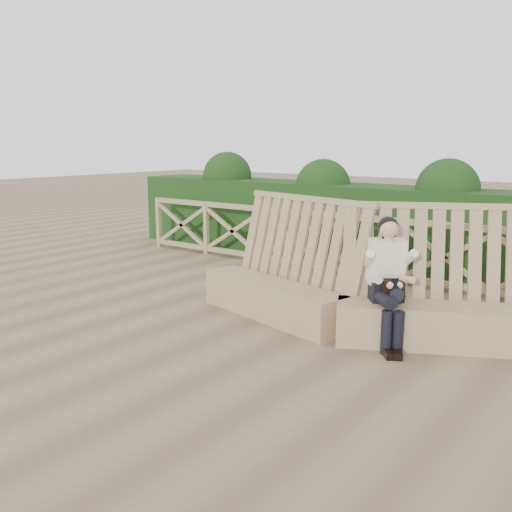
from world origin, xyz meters
The scene contains 5 objects.
ground centered at (0.00, 0.00, 0.00)m, with size 60.00×60.00×0.00m, color brown.
bench centered at (1.18, 0.98, 0.41)m, with size 4.51×1.74×1.62m.
woman centered at (1.73, 0.79, 0.80)m, with size 0.76×0.88×1.48m.
guardrail centered at (0.00, 3.50, 0.55)m, with size 10.10×0.09×1.10m.
hedge centered at (0.00, 4.70, 0.75)m, with size 12.00×1.20×1.50m, color black.
Camera 1 is at (4.39, -5.18, 2.32)m, focal length 40.00 mm.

